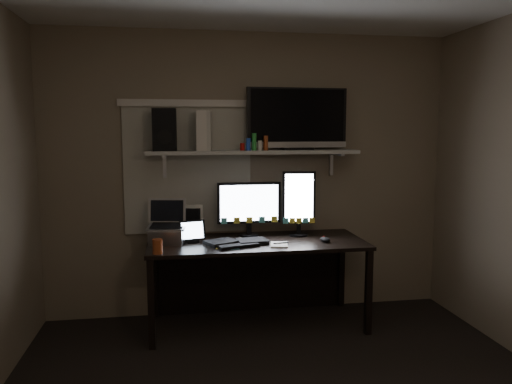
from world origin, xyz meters
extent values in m
plane|color=#6F614F|center=(0.00, 1.80, 1.25)|extent=(3.60, 0.00, 3.60)
cube|color=beige|center=(-0.55, 1.79, 1.30)|extent=(1.10, 0.02, 1.10)
cube|color=black|center=(0.00, 1.43, 0.71)|extent=(1.80, 0.75, 0.03)
cube|color=black|center=(0.00, 1.78, 0.35)|extent=(1.80, 0.02, 0.70)
cube|color=black|center=(-0.86, 1.09, 0.35)|extent=(0.05, 0.05, 0.70)
cube|color=black|center=(0.86, 1.09, 0.35)|extent=(0.05, 0.05, 0.70)
cube|color=black|center=(-0.86, 1.76, 0.35)|extent=(0.05, 0.05, 0.70)
cube|color=black|center=(0.86, 1.76, 0.35)|extent=(0.05, 0.05, 0.70)
cube|color=#A7A7A2|center=(0.00, 1.62, 1.46)|extent=(1.80, 0.35, 0.03)
cube|color=black|center=(-0.03, 1.63, 0.97)|extent=(0.55, 0.06, 0.49)
cube|color=black|center=(0.40, 1.57, 1.02)|extent=(0.29, 0.08, 0.58)
cube|color=black|center=(-0.18, 1.35, 0.75)|extent=(0.54, 0.34, 0.03)
ellipsoid|color=black|center=(0.55, 1.30, 0.75)|extent=(0.10, 0.13, 0.04)
cube|color=white|center=(0.15, 1.24, 0.74)|extent=(0.17, 0.21, 0.01)
cube|color=black|center=(-0.53, 1.44, 0.82)|extent=(0.23, 0.14, 0.19)
cube|color=black|center=(-0.55, 1.70, 0.86)|extent=(0.23, 0.15, 0.27)
cube|color=#AEAFB3|center=(-0.73, 1.46, 0.90)|extent=(0.35, 0.30, 0.35)
cylinder|color=brown|center=(-0.80, 1.12, 0.79)|extent=(0.08, 0.08, 0.11)
cube|color=black|center=(0.39, 1.64, 1.74)|extent=(0.89, 0.20, 0.53)
cube|color=beige|center=(-0.41, 1.63, 1.64)|extent=(0.15, 0.29, 0.33)
cube|color=black|center=(-0.74, 1.63, 1.65)|extent=(0.20, 0.24, 0.35)
camera|label=1|loc=(-0.67, -2.60, 1.66)|focal=35.00mm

